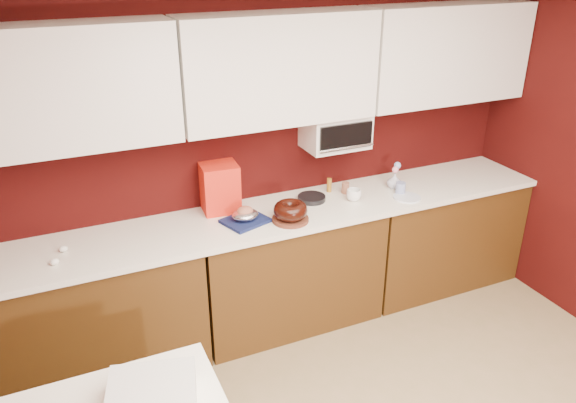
# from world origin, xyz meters

# --- Properties ---
(wall_back) EXTENTS (4.00, 0.02, 2.50)m
(wall_back) POSITION_xyz_m (0.00, 2.25, 1.25)
(wall_back) COLOR #340807
(wall_back) RESTS_ON floor
(base_cabinet_left) EXTENTS (1.31, 0.58, 0.86)m
(base_cabinet_left) POSITION_xyz_m (-1.33, 1.94, 0.43)
(base_cabinet_left) COLOR #462A0E
(base_cabinet_left) RESTS_ON floor
(base_cabinet_center) EXTENTS (1.31, 0.58, 0.86)m
(base_cabinet_center) POSITION_xyz_m (0.00, 1.94, 0.43)
(base_cabinet_center) COLOR #462A0E
(base_cabinet_center) RESTS_ON floor
(base_cabinet_right) EXTENTS (1.31, 0.58, 0.86)m
(base_cabinet_right) POSITION_xyz_m (1.33, 1.94, 0.43)
(base_cabinet_right) COLOR #462A0E
(base_cabinet_right) RESTS_ON floor
(countertop) EXTENTS (4.00, 0.62, 0.04)m
(countertop) POSITION_xyz_m (0.00, 1.94, 0.88)
(countertop) COLOR white
(countertop) RESTS_ON base_cabinet_center
(upper_cabinet_left) EXTENTS (1.31, 0.33, 0.70)m
(upper_cabinet_left) POSITION_xyz_m (-1.33, 2.08, 1.85)
(upper_cabinet_left) COLOR white
(upper_cabinet_left) RESTS_ON wall_back
(upper_cabinet_center) EXTENTS (1.31, 0.33, 0.70)m
(upper_cabinet_center) POSITION_xyz_m (0.00, 2.08, 1.85)
(upper_cabinet_center) COLOR white
(upper_cabinet_center) RESTS_ON wall_back
(upper_cabinet_right) EXTENTS (1.31, 0.33, 0.70)m
(upper_cabinet_right) POSITION_xyz_m (1.33, 2.08, 1.85)
(upper_cabinet_right) COLOR white
(upper_cabinet_right) RESTS_ON wall_back
(toaster_oven) EXTENTS (0.45, 0.30, 0.25)m
(toaster_oven) POSITION_xyz_m (0.45, 2.10, 1.38)
(toaster_oven) COLOR white
(toaster_oven) RESTS_ON upper_cabinet_center
(toaster_oven_door) EXTENTS (0.40, 0.02, 0.18)m
(toaster_oven_door) POSITION_xyz_m (0.45, 1.94, 1.38)
(toaster_oven_door) COLOR black
(toaster_oven_door) RESTS_ON toaster_oven
(toaster_oven_handle) EXTENTS (0.42, 0.02, 0.02)m
(toaster_oven_handle) POSITION_xyz_m (0.45, 1.93, 1.30)
(toaster_oven_handle) COLOR silver
(toaster_oven_handle) RESTS_ON toaster_oven
(cake_base) EXTENTS (0.30, 0.30, 0.02)m
(cake_base) POSITION_xyz_m (-0.04, 1.79, 0.91)
(cake_base) COLOR #5D2C1C
(cake_base) RESTS_ON countertop
(bundt_cake) EXTENTS (0.28, 0.28, 0.09)m
(bundt_cake) POSITION_xyz_m (-0.04, 1.79, 0.98)
(bundt_cake) COLOR black
(bundt_cake) RESTS_ON cake_base
(navy_towel) EXTENTS (0.34, 0.31, 0.02)m
(navy_towel) POSITION_xyz_m (-0.32, 1.89, 0.91)
(navy_towel) COLOR #131B48
(navy_towel) RESTS_ON countertop
(foil_ham_nest) EXTENTS (0.23, 0.21, 0.07)m
(foil_ham_nest) POSITION_xyz_m (-0.32, 1.89, 0.96)
(foil_ham_nest) COLOR silver
(foil_ham_nest) RESTS_ON navy_towel
(roasted_ham) EXTENTS (0.12, 0.11, 0.07)m
(roasted_ham) POSITION_xyz_m (-0.32, 1.89, 0.98)
(roasted_ham) COLOR #AF6750
(roasted_ham) RESTS_ON foil_ham_nest
(pandoro_box) EXTENTS (0.26, 0.24, 0.34)m
(pandoro_box) POSITION_xyz_m (-0.41, 2.15, 1.07)
(pandoro_box) COLOR red
(pandoro_box) RESTS_ON countertop
(dark_pan) EXTENTS (0.26, 0.26, 0.04)m
(dark_pan) POSITION_xyz_m (0.23, 2.03, 0.92)
(dark_pan) COLOR black
(dark_pan) RESTS_ON countertop
(coffee_mug) EXTENTS (0.12, 0.12, 0.10)m
(coffee_mug) POSITION_xyz_m (0.51, 1.90, 0.95)
(coffee_mug) COLOR white
(coffee_mug) RESTS_ON countertop
(blue_jar) EXTENTS (0.08, 0.08, 0.09)m
(blue_jar) POSITION_xyz_m (0.88, 1.87, 0.94)
(blue_jar) COLOR #1B3895
(blue_jar) RESTS_ON countertop
(flower_vase) EXTENTS (0.09, 0.09, 0.13)m
(flower_vase) POSITION_xyz_m (0.90, 1.98, 0.96)
(flower_vase) COLOR silver
(flower_vase) RESTS_ON countertop
(flower_pink) EXTENTS (0.05, 0.05, 0.05)m
(flower_pink) POSITION_xyz_m (0.90, 1.98, 1.05)
(flower_pink) COLOR pink
(flower_pink) RESTS_ON flower_vase
(flower_blue) EXTENTS (0.05, 0.05, 0.05)m
(flower_blue) POSITION_xyz_m (0.93, 2.00, 1.07)
(flower_blue) COLOR #88A1DA
(flower_blue) RESTS_ON flower_vase
(china_plate) EXTENTS (0.23, 0.23, 0.01)m
(china_plate) POSITION_xyz_m (0.88, 1.78, 0.91)
(china_plate) COLOR white
(china_plate) RESTS_ON countertop
(amber_bottle) EXTENTS (0.04, 0.04, 0.11)m
(amber_bottle) POSITION_xyz_m (0.42, 2.11, 0.95)
(amber_bottle) COLOR #8E6019
(amber_bottle) RESTS_ON countertop
(paper_cup) EXTENTS (0.06, 0.06, 0.08)m
(paper_cup) POSITION_xyz_m (0.52, 2.04, 0.94)
(paper_cup) COLOR #965C44
(paper_cup) RESTS_ON countertop
(egg_left) EXTENTS (0.05, 0.04, 0.04)m
(egg_left) POSITION_xyz_m (-1.51, 1.83, 0.92)
(egg_left) COLOR white
(egg_left) RESTS_ON countertop
(egg_right) EXTENTS (0.06, 0.06, 0.04)m
(egg_right) POSITION_xyz_m (-1.46, 1.97, 0.92)
(egg_right) COLOR silver
(egg_right) RESTS_ON countertop
(newspaper_stack) EXTENTS (0.43, 0.39, 0.13)m
(newspaper_stack) POSITION_xyz_m (-1.21, 0.66, 0.82)
(newspaper_stack) COLOR silver
(newspaper_stack) RESTS_ON dining_table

